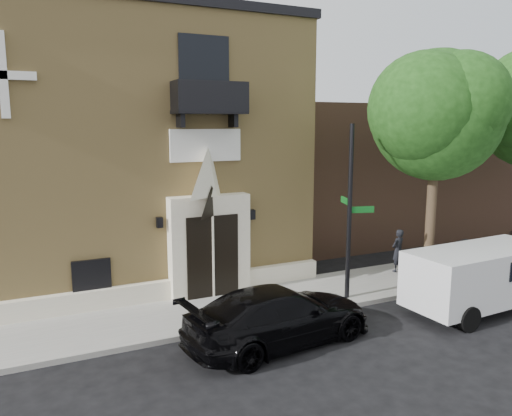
% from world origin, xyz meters
% --- Properties ---
extents(ground, '(120.00, 120.00, 0.00)m').
position_xyz_m(ground, '(0.00, 0.00, 0.00)').
color(ground, black).
rests_on(ground, ground).
extents(sidewalk, '(42.00, 3.00, 0.15)m').
position_xyz_m(sidewalk, '(1.00, 1.50, 0.07)').
color(sidewalk, gray).
rests_on(sidewalk, ground).
extents(church, '(12.20, 11.01, 9.30)m').
position_xyz_m(church, '(-2.99, 7.95, 4.63)').
color(church, tan).
rests_on(church, ground).
extents(neighbour_building, '(18.00, 8.00, 6.40)m').
position_xyz_m(neighbour_building, '(12.00, 9.00, 3.20)').
color(neighbour_building, brown).
rests_on(neighbour_building, ground).
extents(street_tree_left, '(4.97, 4.38, 7.77)m').
position_xyz_m(street_tree_left, '(6.03, 0.35, 5.87)').
color(street_tree_left, '#38281C').
rests_on(street_tree_left, sidewalk).
extents(black_sedan, '(5.32, 2.72, 1.48)m').
position_xyz_m(black_sedan, '(-0.57, -1.17, 0.74)').
color(black_sedan, black).
rests_on(black_sedan, ground).
extents(cargo_van, '(4.83, 2.19, 1.93)m').
position_xyz_m(cargo_van, '(6.05, -1.77, 1.08)').
color(cargo_van, silver).
rests_on(cargo_van, ground).
extents(street_sign, '(0.84, 1.01, 5.42)m').
position_xyz_m(street_sign, '(2.81, 0.58, 2.88)').
color(street_sign, black).
rests_on(street_sign, sidewalk).
extents(fire_hydrant, '(0.51, 0.41, 0.89)m').
position_xyz_m(fire_hydrant, '(7.08, 0.35, 0.59)').
color(fire_hydrant, maroon).
rests_on(fire_hydrant, sidewalk).
extents(dumpster, '(1.91, 1.34, 1.14)m').
position_xyz_m(dumpster, '(7.96, 0.67, 0.73)').
color(dumpster, '#0E3415').
rests_on(dumpster, sidewalk).
extents(planter, '(0.72, 0.67, 0.66)m').
position_xyz_m(planter, '(-0.69, 2.75, 0.48)').
color(planter, '#51662D').
rests_on(planter, sidewalk).
extents(pedestrian_near, '(0.65, 0.51, 1.59)m').
position_xyz_m(pedestrian_near, '(6.12, 2.08, 0.94)').
color(pedestrian_near, black).
rests_on(pedestrian_near, sidewalk).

